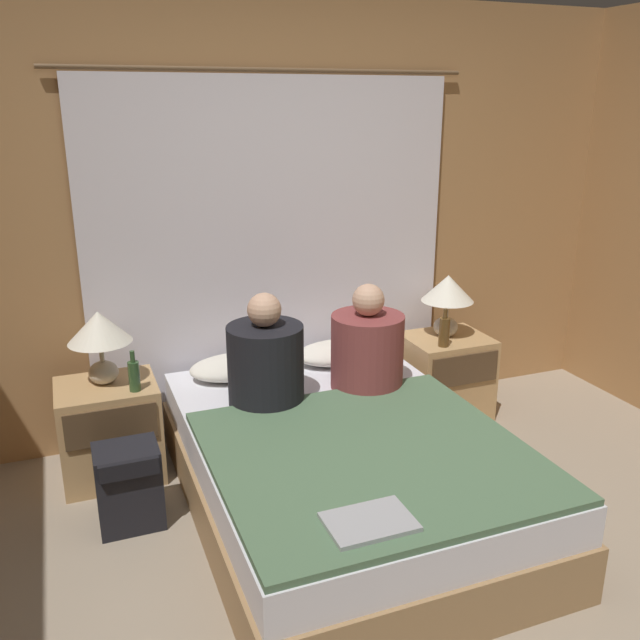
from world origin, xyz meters
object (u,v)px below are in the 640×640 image
beer_bottle_on_right_stand (444,331)px  laptop_on_bed (369,522)px  lamp_left (99,333)px  person_left_in_bed (266,361)px  pillow_right (339,352)px  nightstand_left (110,430)px  beer_bottle_on_left_stand (134,375)px  nightstand_right (445,376)px  backpack_on_floor (128,482)px  pillow_left (237,367)px  bed (342,469)px  person_right_in_bed (367,348)px  lamp_right (448,294)px

beer_bottle_on_right_stand → laptop_on_bed: (-1.15, -1.40, -0.13)m
lamp_left → person_left_in_bed: size_ratio=0.67×
pillow_right → nightstand_left: bearing=-177.8°
beer_bottle_on_left_stand → nightstand_right: bearing=3.8°
nightstand_left → nightstand_right: (2.05, 0.00, 0.00)m
backpack_on_floor → lamp_left: bearing=94.2°
laptop_on_bed → pillow_left: bearing=93.0°
bed → nightstand_right: 1.27m
beer_bottle_on_right_stand → laptop_on_bed: size_ratio=0.74×
pillow_right → beer_bottle_on_left_stand: bearing=-171.5°
lamp_left → person_right_in_bed: bearing=-15.4°
pillow_left → lamp_left: bearing=-178.1°
bed → beer_bottle_on_right_stand: beer_bottle_on_right_stand is taller
lamp_right → person_right_in_bed: (-0.71, -0.37, -0.13)m
bed → nightstand_right: size_ratio=3.79×
pillow_left → laptop_on_bed: bearing=-87.0°
pillow_right → person_right_in_bed: (-0.00, -0.39, 0.16)m
nightstand_right → person_left_in_bed: bearing=-165.1°
lamp_right → person_left_in_bed: size_ratio=0.67×
bed → lamp_left: (-1.03, 0.77, 0.58)m
bed → backpack_on_floor: bearing=165.9°
lamp_left → backpack_on_floor: (0.04, -0.52, -0.58)m
nightstand_right → beer_bottle_on_left_stand: 1.95m
lamp_left → bed: bearing=-36.9°
person_left_in_bed → person_right_in_bed: (0.57, 0.00, -0.00)m
person_left_in_bed → beer_bottle_on_right_stand: bearing=10.2°
pillow_right → person_right_in_bed: bearing=-90.1°
lamp_right → laptop_on_bed: size_ratio=1.23×
bed → pillow_right: pillow_right is taller
pillow_left → pillow_right: 0.63m
person_right_in_bed → beer_bottle_on_right_stand: bearing=19.2°
nightstand_right → backpack_on_floor: (-2.01, -0.50, -0.04)m
person_left_in_bed → beer_bottle_on_right_stand: 1.20m
beer_bottle_on_right_stand → backpack_on_floor: bearing=-169.1°
lamp_left → pillow_right: bearing=1.0°
lamp_right → beer_bottle_on_right_stand: 0.26m
nightstand_right → lamp_right: lamp_right is taller
beer_bottle_on_right_stand → backpack_on_floor: size_ratio=0.58×
pillow_right → beer_bottle_on_left_stand: beer_bottle_on_left_stand is taller
nightstand_right → backpack_on_floor: nightstand_right is taller
nightstand_right → person_right_in_bed: 0.89m
beer_bottle_on_left_stand → beer_bottle_on_right_stand: (1.81, 0.00, 0.01)m
person_right_in_bed → beer_bottle_on_left_stand: size_ratio=2.68×
nightstand_right → beer_bottle_on_left_stand: (-1.91, -0.13, 0.35)m
pillow_left → backpack_on_floor: (-0.67, -0.55, -0.28)m
pillow_left → person_right_in_bed: person_right_in_bed is taller
pillow_right → person_right_in_bed: person_right_in_bed is taller
person_right_in_bed → backpack_on_floor: person_right_in_bed is taller
lamp_right → backpack_on_floor: bearing=-165.5°
lamp_left → laptop_on_bed: bearing=-63.0°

